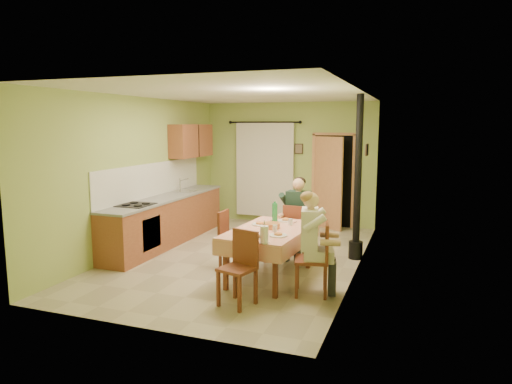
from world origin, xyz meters
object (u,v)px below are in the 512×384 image
at_px(chair_right, 312,273).
at_px(chair_left, 233,251).
at_px(man_right, 312,231).
at_px(stove_flue, 357,200).
at_px(man_far, 298,209).
at_px(chair_far, 297,243).
at_px(chair_near, 238,283).
at_px(dining_table, 270,254).

xyz_separation_m(chair_right, chair_left, (-1.45, 0.66, -0.00)).
distance_m(man_right, stove_flue, 1.94).
relative_size(chair_right, man_far, 0.72).
height_order(chair_far, chair_near, chair_far).
bearing_deg(stove_flue, chair_far, -157.28).
bearing_deg(chair_right, dining_table, 48.20).
distance_m(dining_table, stove_flue, 1.94).
xyz_separation_m(chair_near, chair_right, (0.81, 0.70, 0.00)).
relative_size(dining_table, chair_far, 1.84).
bearing_deg(stove_flue, dining_table, -125.96).
bearing_deg(man_right, chair_near, 118.71).
distance_m(chair_right, chair_left, 1.60).
distance_m(chair_right, stove_flue, 2.06).
height_order(dining_table, man_right, man_right).
height_order(dining_table, chair_far, chair_far).
xyz_separation_m(dining_table, man_right, (0.73, -0.43, 0.50)).
bearing_deg(man_far, dining_table, -92.29).
distance_m(chair_left, stove_flue, 2.29).
relative_size(chair_far, stove_flue, 0.34).
bearing_deg(man_far, man_right, -63.88).
height_order(chair_far, chair_left, chair_far).
relative_size(dining_table, man_right, 1.27).
distance_m(chair_far, chair_right, 1.63).
bearing_deg(man_right, dining_table, 47.52).
bearing_deg(chair_far, man_far, 90.00).
bearing_deg(chair_right, man_right, 90.00).
bearing_deg(chair_right, man_far, 9.56).
bearing_deg(man_far, chair_left, -129.55).
bearing_deg(man_right, chair_far, 9.25).
xyz_separation_m(chair_left, man_right, (1.44, -0.66, 0.59)).
bearing_deg(stove_flue, chair_right, -99.73).
bearing_deg(man_far, chair_far, -90.00).
height_order(chair_far, man_far, man_far).
relative_size(chair_near, chair_right, 0.95).
relative_size(chair_far, man_far, 0.69).
bearing_deg(chair_left, man_right, 65.09).
bearing_deg(chair_near, chair_left, -48.81).
height_order(dining_table, chair_right, chair_right).
distance_m(chair_left, man_right, 1.69).
bearing_deg(dining_table, chair_left, 165.90).
relative_size(dining_table, stove_flue, 0.63).
relative_size(chair_near, man_far, 0.69).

